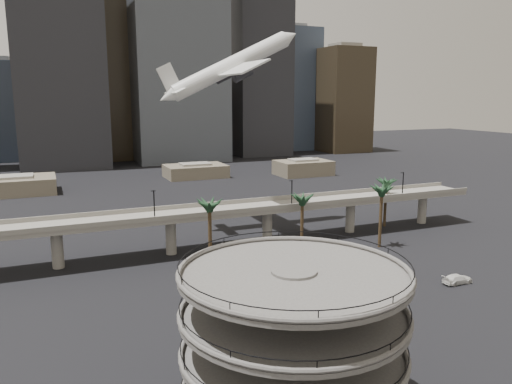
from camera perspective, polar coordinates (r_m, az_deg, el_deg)
name	(u,v)px	position (r m, az deg, el deg)	size (l,w,h in m)	color
ground	(374,376)	(64.17, 13.39, -19.75)	(700.00, 700.00, 0.00)	black
parking_ramp	(293,333)	(50.31, 4.26, -15.79)	(22.20, 22.20, 17.35)	#53504E
overpass	(221,215)	(107.43, -4.04, -2.62)	(130.00, 9.30, 14.70)	gray
palm_trees	(326,195)	(108.82, 8.00, -0.39)	(54.40, 18.40, 14.00)	#412F1C
low_buildings	(163,175)	(192.80, -10.60, 1.90)	(135.00, 27.50, 6.80)	#655C4A
skyline	(143,69)	(265.81, -12.79, 13.60)	(269.00, 86.00, 126.10)	gray
airborne_jet	(231,67)	(121.27, -2.91, 14.13)	(36.05, 33.14, 19.60)	silver
car_a	(360,315)	(76.98, 11.79, -13.60)	(1.84, 4.57, 1.56)	#B54D19
car_b	(375,277)	(92.32, 13.49, -9.44)	(1.68, 4.83, 1.59)	black
car_c	(457,279)	(95.69, 22.02, -9.20)	(2.32, 5.70, 1.65)	white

